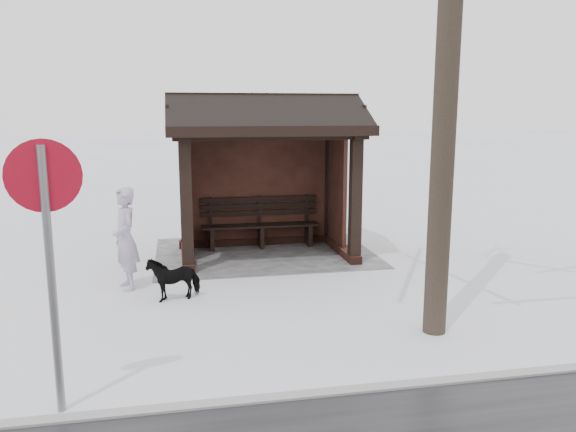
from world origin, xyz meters
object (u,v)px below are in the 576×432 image
(dog, at_px, (174,278))
(road_sign, at_px, (47,221))
(pedestrian, at_px, (125,239))
(bus_shelter, at_px, (264,143))

(dog, relative_size, road_sign, 0.30)
(dog, height_order, road_sign, road_sign)
(pedestrian, xyz_separation_m, road_sign, (0.31, 3.68, 1.00))
(bus_shelter, bearing_deg, road_sign, 62.97)
(bus_shelter, distance_m, dog, 3.49)
(pedestrian, bearing_deg, bus_shelter, 106.34)
(dog, bearing_deg, pedestrian, -146.33)
(bus_shelter, relative_size, road_sign, 1.42)
(bus_shelter, distance_m, pedestrian, 3.32)
(dog, bearing_deg, road_sign, -34.14)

